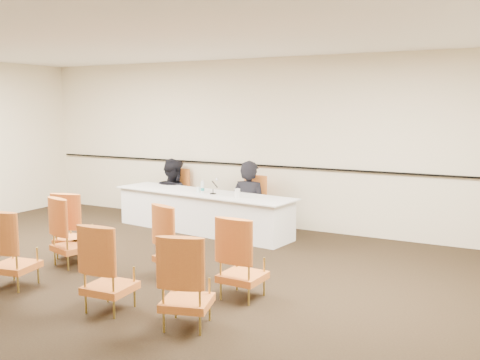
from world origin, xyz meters
name	(u,v)px	position (x,y,z in m)	size (l,w,h in m)	color
floor	(122,292)	(0.00, 0.00, 0.00)	(10.00, 10.00, 0.00)	black
ceiling	(114,28)	(0.00, 0.00, 3.00)	(10.00, 10.00, 0.00)	white
wall_back	(268,143)	(0.00, 4.00, 1.50)	(10.00, 0.04, 3.00)	#F4E1C0
wall_rail	(267,166)	(0.00, 3.96, 1.10)	(9.80, 0.04, 0.03)	black
panel_table	(202,212)	(-0.80, 3.06, 0.34)	(3.43, 0.80, 0.69)	white
panelist_main	(249,212)	(-0.12, 3.50, 0.33)	(0.66, 0.43, 1.81)	black
panelist_main_chair	(249,204)	(-0.12, 3.50, 0.47)	(0.50, 0.50, 0.95)	orange
panelist_second	(174,203)	(-1.87, 3.72, 0.31)	(0.84, 0.65, 1.72)	black
panelist_second_chair	(174,194)	(-1.87, 3.72, 0.47)	(0.50, 0.50, 0.95)	orange
papers	(219,195)	(-0.40, 2.94, 0.69)	(0.30, 0.22, 0.00)	silver
microphone	(213,186)	(-0.53, 2.96, 0.82)	(0.09, 0.19, 0.26)	black
water_bottle	(203,186)	(-0.77, 3.01, 0.80)	(0.07, 0.07, 0.22)	#178280
drinking_glass	(198,190)	(-0.85, 3.00, 0.74)	(0.06, 0.06, 0.10)	silver
coffee_cup	(237,193)	(-0.02, 2.88, 0.76)	(0.09, 0.09, 0.14)	silver
aud_chair_front_left	(72,231)	(-1.30, 0.53, 0.47)	(0.50, 0.50, 0.95)	orange
aud_chair_front_mid	(177,241)	(0.26, 0.75, 0.47)	(0.50, 0.50, 0.95)	orange
aud_chair_front_right	(243,257)	(1.33, 0.50, 0.47)	(0.50, 0.50, 0.95)	orange
aud_chair_back_left	(14,248)	(-1.26, -0.44, 0.47)	(0.50, 0.50, 0.95)	orange
aud_chair_back_mid	(110,267)	(0.27, -0.49, 0.47)	(0.50, 0.50, 0.95)	orange
aud_chair_back_right	(187,280)	(1.22, -0.46, 0.47)	(0.50, 0.50, 0.95)	orange
aud_chair_extra	(74,224)	(-1.58, 0.85, 0.47)	(0.50, 0.50, 0.95)	orange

